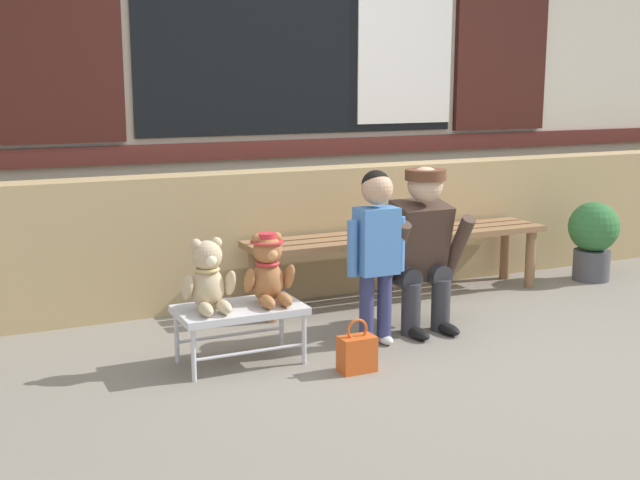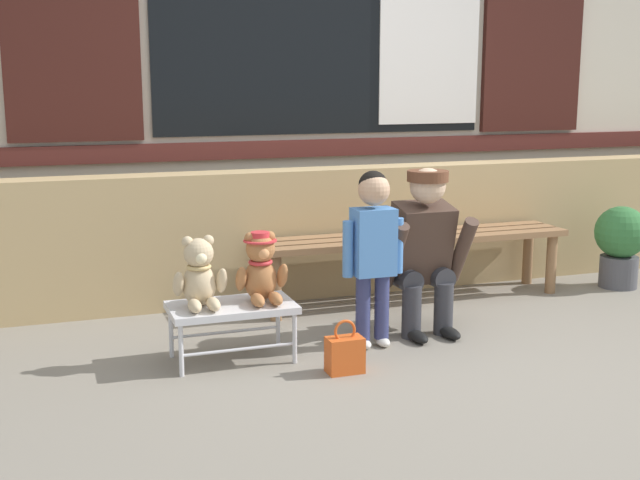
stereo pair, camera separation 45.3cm
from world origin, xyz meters
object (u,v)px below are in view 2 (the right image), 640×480
(teddy_bear_plain, at_px, (200,275))
(handbag_on_ground, at_px, (345,354))
(child_standing, at_px, (373,239))
(potted_plant, at_px, (620,242))
(wooden_bench_long, at_px, (413,245))
(adult_crouching, at_px, (424,250))
(small_display_bench, at_px, (232,310))
(teddy_bear_with_hat, at_px, (261,269))

(teddy_bear_plain, relative_size, handbag_on_ground, 1.34)
(child_standing, relative_size, handbag_on_ground, 3.52)
(child_standing, height_order, potted_plant, child_standing)
(wooden_bench_long, distance_m, adult_crouching, 0.68)
(teddy_bear_plain, height_order, potted_plant, teddy_bear_plain)
(child_standing, bearing_deg, wooden_bench_long, 51.75)
(child_standing, bearing_deg, small_display_bench, 177.67)
(handbag_on_ground, bearing_deg, small_display_bench, 143.12)
(handbag_on_ground, bearing_deg, potted_plant, 21.45)
(adult_crouching, bearing_deg, teddy_bear_with_hat, -173.37)
(wooden_bench_long, height_order, teddy_bear_plain, teddy_bear_plain)
(teddy_bear_plain, bearing_deg, child_standing, -2.02)
(teddy_bear_with_hat, relative_size, adult_crouching, 0.38)
(teddy_bear_with_hat, distance_m, adult_crouching, 0.99)
(small_display_bench, distance_m, child_standing, 0.84)
(child_standing, xyz_separation_m, handbag_on_ground, (-0.29, -0.33, -0.50))
(teddy_bear_with_hat, bearing_deg, adult_crouching, 6.63)
(wooden_bench_long, xyz_separation_m, teddy_bear_with_hat, (-1.22, -0.74, 0.10))
(adult_crouching, bearing_deg, handbag_on_ground, -144.14)
(wooden_bench_long, height_order, potted_plant, potted_plant)
(teddy_bear_plain, relative_size, adult_crouching, 0.38)
(wooden_bench_long, xyz_separation_m, potted_plant, (1.51, -0.16, -0.05))
(potted_plant, bearing_deg, small_display_bench, -168.57)
(teddy_bear_with_hat, relative_size, potted_plant, 0.64)
(teddy_bear_with_hat, height_order, handbag_on_ground, teddy_bear_with_hat)
(small_display_bench, xyz_separation_m, teddy_bear_plain, (-0.16, 0.00, 0.20))
(teddy_bear_with_hat, distance_m, potted_plant, 2.80)
(child_standing, bearing_deg, adult_crouching, 21.47)
(wooden_bench_long, relative_size, teddy_bear_with_hat, 5.78)
(teddy_bear_with_hat, height_order, potted_plant, teddy_bear_with_hat)
(adult_crouching, bearing_deg, potted_plant, 15.00)
(teddy_bear_plain, relative_size, child_standing, 0.38)
(teddy_bear_with_hat, xyz_separation_m, adult_crouching, (0.99, 0.11, 0.01))
(wooden_bench_long, bearing_deg, teddy_bear_plain, -154.20)
(wooden_bench_long, xyz_separation_m, teddy_bear_plain, (-1.54, -0.75, 0.09))
(wooden_bench_long, distance_m, potted_plant, 1.52)
(wooden_bench_long, xyz_separation_m, adult_crouching, (-0.24, -0.63, 0.11))
(small_display_bench, relative_size, handbag_on_ground, 2.35)
(wooden_bench_long, bearing_deg, small_display_bench, -151.62)
(wooden_bench_long, distance_m, handbag_on_ground, 1.45)
(small_display_bench, relative_size, teddy_bear_plain, 1.76)
(child_standing, distance_m, potted_plant, 2.23)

